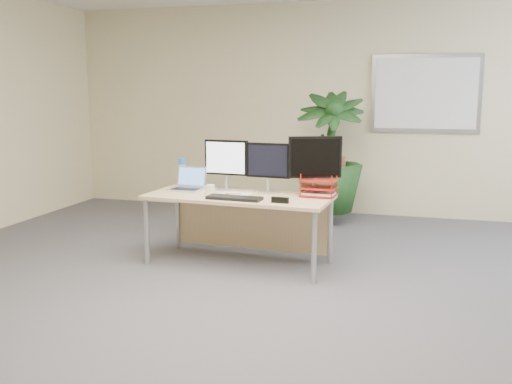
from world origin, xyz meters
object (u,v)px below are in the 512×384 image
(floor_plant, at_px, (329,162))
(monitor_right, at_px, (268,164))
(desk, at_px, (242,208))
(laptop, at_px, (188,184))
(monitor_left, at_px, (226,161))

(floor_plant, height_order, monitor_right, floor_plant)
(floor_plant, relative_size, monitor_right, 3.24)
(desk, relative_size, laptop, 5.34)
(floor_plant, distance_m, laptop, 2.04)
(monitor_right, bearing_deg, monitor_left, 175.14)
(monitor_left, bearing_deg, monitor_right, -4.86)
(monitor_right, bearing_deg, floor_plant, 79.49)
(laptop, bearing_deg, floor_plant, 57.71)
(monitor_left, height_order, laptop, monitor_left)
(floor_plant, bearing_deg, desk, -106.55)
(desk, distance_m, laptop, 0.59)
(monitor_left, bearing_deg, floor_plant, 65.74)
(desk, height_order, monitor_left, monitor_left)
(desk, relative_size, monitor_left, 3.61)
(desk, xyz_separation_m, laptop, (-0.56, 0.06, 0.19))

